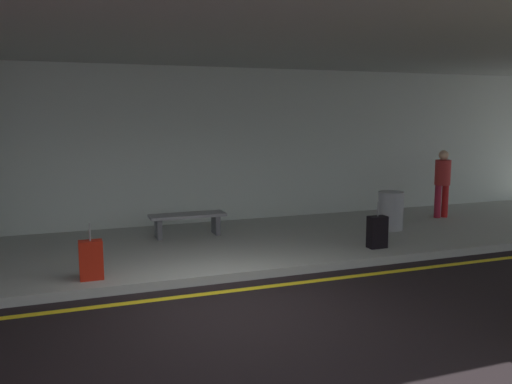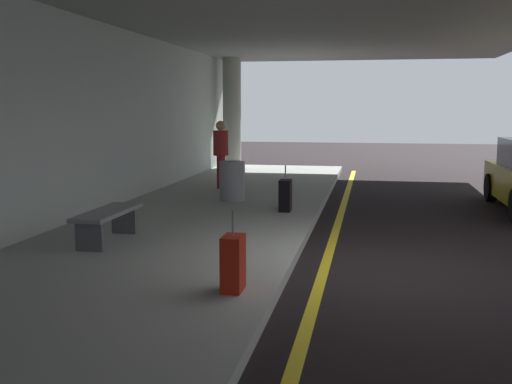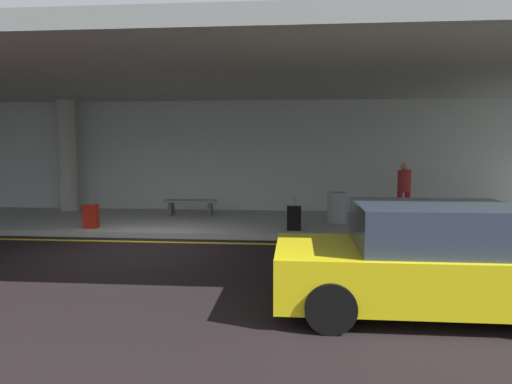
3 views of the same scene
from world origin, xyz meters
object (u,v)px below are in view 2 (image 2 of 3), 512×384
(suitcase_upright_primary, at_px, (233,263))
(bench_metal, at_px, (108,219))
(suitcase_upright_secondary, at_px, (285,195))
(trash_bin_steel, at_px, (232,181))
(support_column_center, at_px, (232,113))
(traveler_with_luggage, at_px, (221,150))

(suitcase_upright_primary, relative_size, bench_metal, 0.56)
(suitcase_upright_secondary, bearing_deg, bench_metal, 153.79)
(suitcase_upright_secondary, xyz_separation_m, trash_bin_steel, (1.21, 1.34, 0.11))
(support_column_center, distance_m, suitcase_upright_secondary, 9.13)
(support_column_center, height_order, suitcase_upright_secondary, support_column_center)
(support_column_center, bearing_deg, suitcase_upright_primary, -167.06)
(trash_bin_steel, bearing_deg, support_column_center, 12.92)
(traveler_with_luggage, xyz_separation_m, bench_metal, (-6.42, 0.16, -0.61))
(support_column_center, bearing_deg, bench_metal, -176.28)
(suitcase_upright_secondary, relative_size, trash_bin_steel, 1.06)
(suitcase_upright_secondary, distance_m, bench_metal, 3.92)
(traveler_with_luggage, height_order, suitcase_upright_secondary, traveler_with_luggage)
(support_column_center, relative_size, bench_metal, 2.28)
(bench_metal, bearing_deg, suitcase_upright_secondary, -34.94)
(suitcase_upright_primary, bearing_deg, traveler_with_luggage, -6.76)
(suitcase_upright_primary, relative_size, trash_bin_steel, 1.06)
(traveler_with_luggage, height_order, suitcase_upright_primary, traveler_with_luggage)
(support_column_center, xyz_separation_m, suitcase_upright_secondary, (-8.49, -3.01, -1.51))
(support_column_center, height_order, bench_metal, support_column_center)
(bench_metal, bearing_deg, support_column_center, 3.72)
(suitcase_upright_secondary, bearing_deg, support_column_center, 28.23)
(support_column_center, xyz_separation_m, trash_bin_steel, (-7.28, -1.67, -1.40))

